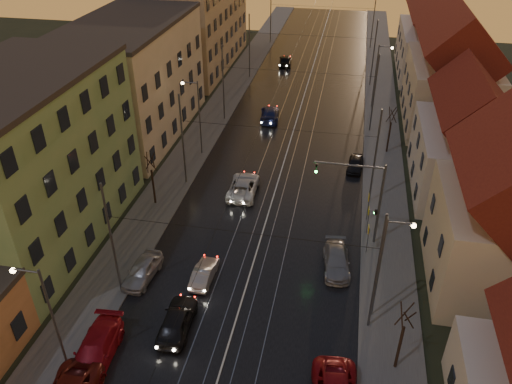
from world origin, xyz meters
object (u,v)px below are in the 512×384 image
Objects in this scene: parked_right_2 at (355,164)px; street_lamp_3 at (379,71)px; driving_car_2 at (243,186)px; driving_car_3 at (270,114)px; street_lamp_0 at (47,313)px; street_lamp_1 at (386,260)px; traffic_light_mast at (368,194)px; street_lamp_2 at (196,111)px; parked_right_1 at (337,261)px; driving_car_4 at (285,60)px; driving_car_1 at (204,273)px; driving_car_0 at (177,320)px; parked_left_3 at (142,270)px; parked_left_2 at (95,351)px.

street_lamp_3 is at bearing 87.87° from parked_right_2.
driving_car_2 is 16.71m from driving_car_3.
street_lamp_1 is at bearing 23.72° from street_lamp_0.
street_lamp_2 is at bearing 144.93° from traffic_light_mast.
street_lamp_3 is 31.99m from parked_right_1.
street_lamp_2 reaches higher than driving_car_4.
parked_right_1 is (9.34, 3.14, 0.06)m from driving_car_1.
driving_car_0 is 25.66m from parked_right_2.
driving_car_4 is 0.99× the size of parked_right_1.
street_lamp_0 is at bearing -95.27° from parked_left_3.
driving_car_1 is 0.72× the size of driving_car_3.
driving_car_0 is at bearing -164.30° from street_lamp_1.
parked_left_2 is at bearing 80.93° from driving_car_4.
parked_left_3 reaches higher than parked_right_1.
street_lamp_2 is (-18.21, 20.00, 0.00)m from street_lamp_1.
driving_car_4 is at bearing 90.88° from parked_left_3.
driving_car_2 reaches higher than driving_car_1.
driving_car_0 reaches higher than driving_car_3.
driving_car_2 is at bearing -117.74° from street_lamp_3.
driving_car_0 reaches higher than driving_car_1.
traffic_light_mast is at bearing 109.91° from driving_car_3.
driving_car_1 is 1.02× the size of parked_right_2.
driving_car_4 is at bearing -87.81° from driving_car_1.
street_lamp_0 is at bearing 35.95° from driving_car_0.
parked_right_1 is (15.30, 12.43, -4.22)m from street_lamp_0.
driving_car_3 is (-11.23, 22.01, -3.85)m from traffic_light_mast.
driving_car_2 is (-11.94, -22.70, -4.14)m from street_lamp_3.
driving_car_1 is (-12.24, -34.72, -4.27)m from street_lamp_3.
street_lamp_1 reaches higher than traffic_light_mast.
street_lamp_0 is at bearing -147.28° from parked_right_1.
driving_car_1 is 0.70× the size of parked_left_2.
driving_car_0 is (-12.66, -3.56, -4.10)m from street_lamp_1.
driving_car_0 is at bearing -147.05° from parked_right_1.
street_lamp_1 is 1.50× the size of parked_left_2.
parked_left_3 is (-4.77, -12.69, -0.02)m from driving_car_2.
driving_car_4 is (4.79, 30.56, -4.11)m from street_lamp_2.
parked_right_2 is (11.50, -30.81, -0.15)m from driving_car_4.
driving_car_3 reaches higher than parked_right_2.
driving_car_3 is 14.62m from parked_right_2.
parked_left_3 is at bearing -123.07° from parked_right_2.
street_lamp_1 is 52.47m from driving_car_4.
driving_car_1 is at bearing -97.56° from driving_car_0.
street_lamp_2 is 1.88× the size of parked_left_3.
street_lamp_3 is 1.74× the size of parked_right_1.
parked_right_2 is (-0.81, 11.75, -3.98)m from traffic_light_mast.
parked_right_1 is at bearing 133.54° from driving_car_2.
driving_car_2 reaches higher than parked_right_1.
parked_left_2 reaches higher than driving_car_4.
street_lamp_0 is 1.55× the size of driving_car_3.
street_lamp_1 is 27.05m from street_lamp_2.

